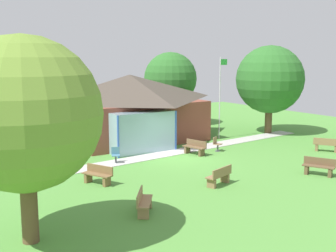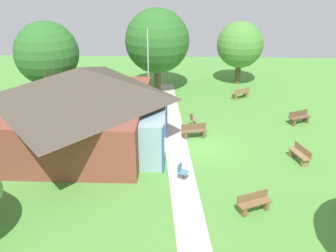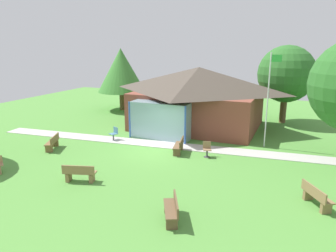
% 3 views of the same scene
% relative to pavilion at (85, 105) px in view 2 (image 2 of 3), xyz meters
% --- Properties ---
extents(ground_plane, '(44.00, 44.00, 0.00)m').
position_rel_pavilion_xyz_m(ground_plane, '(-0.36, -6.38, -2.33)').
color(ground_plane, '#54933D').
extents(pavilion, '(9.75, 8.73, 4.49)m').
position_rel_pavilion_xyz_m(pavilion, '(0.00, 0.00, 0.00)').
color(pavilion, brown).
rests_on(pavilion, ground_plane).
extents(footpath, '(23.50, 3.54, 0.03)m').
position_rel_pavilion_xyz_m(footpath, '(-0.36, -5.16, -2.32)').
color(footpath, '#BCB7B2').
rests_on(footpath, ground_plane).
extents(flagpole, '(0.64, 0.08, 5.68)m').
position_rel_pavilion_xyz_m(flagpole, '(5.39, -3.12, 0.80)').
color(flagpole, silver).
rests_on(flagpole, ground_plane).
extents(bench_front_center, '(1.56, 0.87, 0.84)m').
position_rel_pavilion_xyz_m(bench_front_center, '(-1.80, -11.69, -1.93)').
color(bench_front_center, olive).
rests_on(bench_front_center, ground_plane).
extents(bench_mid_left, '(1.03, 1.55, 0.84)m').
position_rel_pavilion_xyz_m(bench_mid_left, '(-6.27, -8.50, -1.93)').
color(bench_mid_left, brown).
rests_on(bench_mid_left, ground_plane).
extents(bench_lawn_far_right, '(1.18, 1.50, 0.84)m').
position_rel_pavilion_xyz_m(bench_lawn_far_right, '(8.05, -9.96, -1.93)').
color(bench_lawn_far_right, olive).
rests_on(bench_lawn_far_right, ground_plane).
extents(bench_rear_near_path, '(0.76, 1.56, 0.84)m').
position_rel_pavilion_xyz_m(bench_rear_near_path, '(0.94, -6.19, -1.93)').
color(bench_rear_near_path, brown).
rests_on(bench_rear_near_path, ground_plane).
extents(bench_front_right, '(1.06, 1.54, 0.84)m').
position_rel_pavilion_xyz_m(bench_front_right, '(3.31, -13.07, -1.93)').
color(bench_front_right, brown).
rests_on(bench_front_right, ground_plane).
extents(patio_chair_west, '(0.57, 0.57, 0.86)m').
position_rel_pavilion_xyz_m(patio_chair_west, '(-3.88, -5.48, -1.92)').
color(patio_chair_west, teal).
rests_on(patio_chair_west, ground_plane).
extents(patio_chair_lawn_spare, '(0.58, 0.58, 0.86)m').
position_rel_pavilion_xyz_m(patio_chair_lawn_spare, '(2.61, -6.19, -1.92)').
color(patio_chair_lawn_spare, '#8C6B4C').
rests_on(patio_chair_lawn_spare, ground_plane).
extents(tree_behind_pavilion_right, '(4.41, 4.41, 6.07)m').
position_rel_pavilion_xyz_m(tree_behind_pavilion_right, '(5.95, 3.95, 1.52)').
color(tree_behind_pavilion_right, brown).
rests_on(tree_behind_pavilion_right, ground_plane).
extents(tree_east_hedge, '(5.02, 5.02, 6.53)m').
position_rel_pavilion_xyz_m(tree_east_hedge, '(9.87, -3.45, 1.68)').
color(tree_east_hedge, brown).
rests_on(tree_east_hedge, ground_plane).
extents(tree_far_east, '(3.85, 3.85, 5.27)m').
position_rel_pavilion_xyz_m(tree_far_east, '(12.00, -10.21, 1.00)').
color(tree_far_east, brown).
rests_on(tree_far_east, ground_plane).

